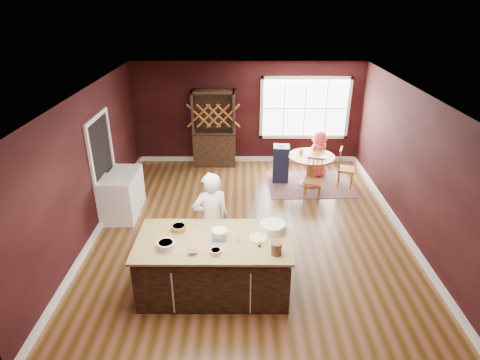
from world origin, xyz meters
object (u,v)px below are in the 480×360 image
object	(u,v)px
chair_east	(346,168)
chair_north	(317,154)
dining_table	(311,164)
toddler	(279,148)
layer_cake	(219,234)
dryer	(128,187)
baker	(211,219)
washer	(119,200)
seated_woman	(319,154)
kitchen_island	(214,266)
chair_south	(313,180)
high_chair	(281,163)
hutch	(214,129)

from	to	relation	value
chair_east	chair_north	distance (m)	1.07
dining_table	toddler	xyz separation A→B (m)	(-0.75, 0.35, 0.28)
layer_cake	dryer	distance (m)	3.49
baker	dryer	distance (m)	2.86
baker	washer	size ratio (longest dim) A/B	1.82
washer	dryer	xyz separation A→B (m)	(0.00, 0.64, -0.03)
chair_east	washer	size ratio (longest dim) A/B	1.02
dining_table	seated_woman	distance (m)	0.59
layer_cake	washer	bearing A→B (deg)	136.11
washer	seated_woman	bearing A→B (deg)	26.67
kitchen_island	dining_table	size ratio (longest dim) A/B	2.10
dining_table	layer_cake	distance (m)	4.28
chair_south	layer_cake	bearing A→B (deg)	-105.23
seated_woman	high_chair	xyz separation A→B (m)	(-0.97, -0.29, -0.12)
dining_table	baker	bearing A→B (deg)	-124.96
high_chair	toddler	world-z (taller)	high_chair
chair_east	hutch	world-z (taller)	hutch
chair_north	hutch	world-z (taller)	hutch
dryer	layer_cake	bearing A→B (deg)	-51.58
chair_north	hutch	distance (m)	2.75
kitchen_island	seated_woman	distance (m)	4.93
hutch	washer	xyz separation A→B (m)	(-1.75, -2.94, -0.55)
dryer	chair_south	bearing A→B (deg)	3.97
kitchen_island	baker	distance (m)	0.83
chair_east	layer_cake	bearing A→B (deg)	160.66
dining_table	layer_cake	xyz separation A→B (m)	(-1.99, -3.76, 0.45)
high_chair	dryer	bearing A→B (deg)	-155.75
high_chair	toddler	xyz separation A→B (m)	(-0.06, 0.13, 0.34)
chair_north	dining_table	bearing A→B (deg)	68.79
hutch	washer	size ratio (longest dim) A/B	2.19
toddler	washer	bearing A→B (deg)	-148.83
dining_table	chair_south	size ratio (longest dim) A/B	1.14
seated_woman	dryer	size ratio (longest dim) A/B	1.38
dining_table	seated_woman	xyz separation A→B (m)	(0.28, 0.52, 0.06)
high_chair	toddler	distance (m)	0.36
high_chair	toddler	bearing A→B (deg)	117.83
baker	high_chair	distance (m)	3.65
kitchen_island	chair_north	size ratio (longest dim) A/B	2.45
seated_woman	high_chair	bearing A→B (deg)	-17.96
layer_cake	chair_south	bearing A→B (deg)	57.16
dining_table	hutch	distance (m)	2.73
chair_east	chair_south	xyz separation A→B (m)	(-0.91, -0.70, 0.01)
hutch	washer	world-z (taller)	hutch
chair_south	toddler	size ratio (longest dim) A/B	3.71
chair_north	toddler	size ratio (longest dim) A/B	3.62
chair_east	chair_south	world-z (taller)	chair_south
dining_table	high_chair	world-z (taller)	high_chair
kitchen_island	chair_east	bearing A→B (deg)	51.97
layer_cake	high_chair	size ratio (longest dim) A/B	0.35
seated_woman	dryer	distance (m)	4.68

